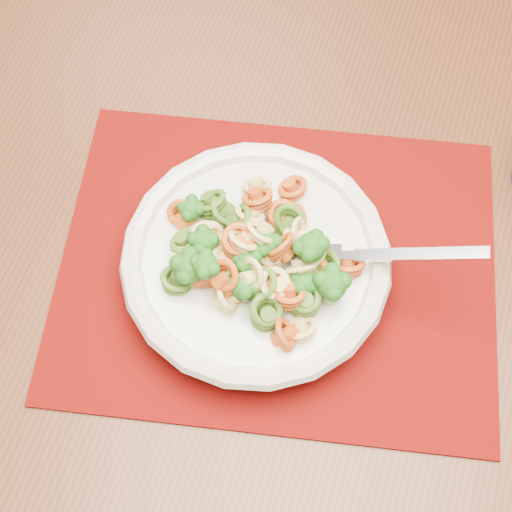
# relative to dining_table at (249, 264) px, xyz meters

# --- Properties ---
(dining_table) EXTENTS (1.40, 0.98, 0.78)m
(dining_table) POSITION_rel_dining_table_xyz_m (0.00, 0.00, 0.00)
(dining_table) COLOR #4F2916
(dining_table) RESTS_ON ground
(placemat) EXTENTS (0.43, 0.35, 0.00)m
(placemat) POSITION_rel_dining_table_xyz_m (0.04, -0.05, 0.12)
(placemat) COLOR #500503
(placemat) RESTS_ON dining_table
(pasta_bowl) EXTENTS (0.24, 0.24, 0.05)m
(pasta_bowl) POSITION_rel_dining_table_xyz_m (0.02, -0.06, 0.15)
(pasta_bowl) COLOR beige
(pasta_bowl) RESTS_ON placemat
(pasta_broccoli_heap) EXTENTS (0.20, 0.20, 0.06)m
(pasta_broccoli_heap) POSITION_rel_dining_table_xyz_m (0.02, -0.06, 0.16)
(pasta_broccoli_heap) COLOR #D2BD67
(pasta_broccoli_heap) RESTS_ON pasta_bowl
(fork) EXTENTS (0.18, 0.04, 0.08)m
(fork) POSITION_rel_dining_table_xyz_m (0.08, -0.05, 0.16)
(fork) COLOR silver
(fork) RESTS_ON pasta_bowl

